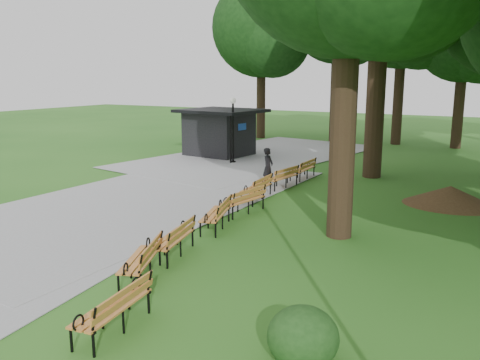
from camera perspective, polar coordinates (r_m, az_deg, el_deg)
The scene contains 14 objects.
ground at distance 14.08m, azimuth -6.62°, elevation -6.63°, with size 100.00×100.00×0.00m, color #27621C.
path at distance 18.72m, azimuth -11.34°, elevation -2.05°, with size 12.00×38.00×0.06m, color #969699.
person at distance 20.43m, azimuth 3.21°, elevation 1.47°, with size 0.57×0.38×1.57m, color black.
kiosk at distance 28.34m, azimuth -2.40°, elevation 5.43°, with size 4.19×3.64×2.62m, color black, non-canonical shape.
lamp_post at distance 25.70m, azimuth -0.80°, elevation 7.24°, with size 0.32×0.32×3.37m.
dirt_mound at distance 18.91m, azimuth 22.77°, elevation -1.64°, with size 2.66×2.66×0.68m, color #47301C.
bench_0 at distance 9.32m, azimuth -14.33°, elevation -13.91°, with size 1.90×0.64×0.88m, color #C16F2C, non-canonical shape.
bench_1 at distance 11.41m, azimuth -11.29°, elevation -8.89°, with size 1.90×0.64×0.88m, color #C16F2C, non-canonical shape.
bench_2 at distance 12.67m, azimuth -7.71°, elevation -6.67°, with size 1.90×0.64×0.88m, color #C16F2C, non-canonical shape.
bench_3 at distance 14.75m, azimuth -2.84°, elevation -3.92°, with size 1.90×0.64×0.88m, color #C16F2C, non-canonical shape.
bench_4 at distance 16.40m, azimuth 0.36°, elevation -2.30°, with size 1.90×0.64×0.88m, color #C16F2C, non-canonical shape.
bench_5 at distance 18.21m, azimuth 1.87°, elevation -0.88°, with size 1.90×0.64×0.88m, color #C16F2C, non-canonical shape.
bench_6 at distance 20.15m, azimuth 4.73°, elevation 0.31°, with size 1.90×0.64×0.88m, color #C16F2C, non-canonical shape.
bench_7 at distance 22.00m, azimuth 7.12°, elevation 1.23°, with size 1.90×0.64×0.88m, color #C16F2C, non-canonical shape.
Camera 1 is at (7.79, -10.86, 4.41)m, focal length 37.53 mm.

